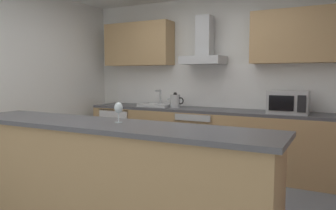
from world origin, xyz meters
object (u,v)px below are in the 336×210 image
sink (157,105)px  kettle (175,101)px  oven (200,138)px  wine_glass (118,109)px  refrigerator (123,133)px  microwave (288,102)px  range_hood (204,49)px

sink → kettle: (0.35, -0.04, 0.08)m
oven → sink: sink is taller
wine_glass → refrigerator: bearing=124.9°
microwave → sink: 1.99m
sink → wine_glass: same height
wine_glass → microwave: bearing=62.3°
refrigerator → wine_glass: size_ratio=4.78×
kettle → wine_glass: size_ratio=1.62×
oven → kettle: size_ratio=2.77×
sink → kettle: bearing=-7.3°
kettle → refrigerator: bearing=178.2°
refrigerator → microwave: size_ratio=1.70×
refrigerator → kettle: bearing=-1.8°
oven → wine_glass: wine_glass is taller
kettle → wine_glass: (0.51, -2.14, 0.10)m
refrigerator → microwave: 2.71m
kettle → range_hood: size_ratio=0.40×
microwave → range_hood: 1.45m
oven → sink: bearing=179.2°
range_hood → oven: bearing=-90.0°
oven → microwave: microwave is taller
sink → wine_glass: size_ratio=2.81×
refrigerator → wine_glass: bearing=-55.1°
sink → oven: bearing=-0.8°
refrigerator → kettle: (1.00, -0.03, 0.58)m
refrigerator → wine_glass: wine_glass is taller
wine_glass → range_hood: bearing=92.9°
range_hood → wine_glass: bearing=-87.1°
sink → range_hood: size_ratio=0.69×
range_hood → wine_glass: size_ratio=4.05×
refrigerator → microwave: microwave is taller
range_hood → wine_glass: range_hood is taller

